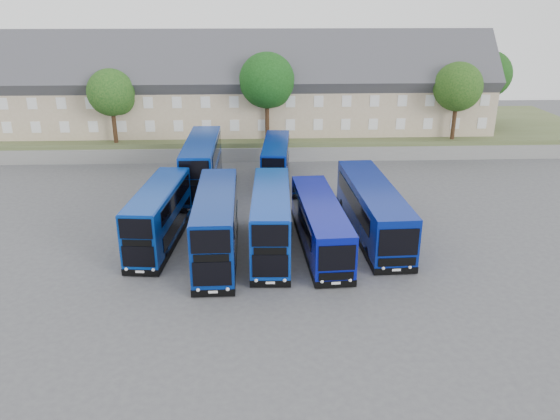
{
  "coord_description": "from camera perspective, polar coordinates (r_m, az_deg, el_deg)",
  "views": [
    {
      "loc": [
        0.95,
        -32.0,
        16.17
      ],
      "look_at": [
        2.46,
        4.0,
        2.2
      ],
      "focal_mm": 35.0,
      "sensor_mm": 36.0,
      "label": 1
    }
  ],
  "objects": [
    {
      "name": "dd_front_left",
      "position": [
        38.84,
        -12.52,
        -0.74
      ],
      "size": [
        3.32,
        10.42,
        4.07
      ],
      "rotation": [
        0.0,
        0.0,
        -0.1
      ],
      "color": "navy",
      "rests_on": "ground"
    },
    {
      "name": "coach_east_a",
      "position": [
        37.65,
        4.19,
        -1.61
      ],
      "size": [
        3.18,
        12.18,
        3.3
      ],
      "rotation": [
        0.0,
        0.0,
        0.05
      ],
      "color": "#07108F",
      "rests_on": "ground"
    },
    {
      "name": "dd_front_right",
      "position": [
        36.83,
        -0.93,
        -1.26
      ],
      "size": [
        2.88,
        10.87,
        4.28
      ],
      "rotation": [
        0.0,
        0.0,
        -0.04
      ],
      "color": "#08309E",
      "rests_on": "ground"
    },
    {
      "name": "terrace_row",
      "position": [
        62.74,
        -3.32,
        12.38
      ],
      "size": [
        54.0,
        10.4,
        11.2
      ],
      "color": "tan",
      "rests_on": "earth_bank"
    },
    {
      "name": "earth_bank",
      "position": [
        67.73,
        -3.18,
        8.22
      ],
      "size": [
        80.0,
        20.0,
        2.0
      ],
      "primitive_type": "cube",
      "color": "#4F5A32",
      "rests_on": "ground"
    },
    {
      "name": "retaining_wall",
      "position": [
        58.09,
        -3.27,
        5.77
      ],
      "size": [
        70.0,
        0.4,
        1.5
      ],
      "primitive_type": "cube",
      "color": "slate",
      "rests_on": "ground"
    },
    {
      "name": "tree_far",
      "position": [
        70.14,
        20.99,
        12.93
      ],
      "size": [
        5.44,
        5.44,
        8.67
      ],
      "color": "#382314",
      "rests_on": "earth_bank"
    },
    {
      "name": "dd_rear_left",
      "position": [
        48.99,
        -8.13,
        4.51
      ],
      "size": [
        2.74,
        11.68,
        4.64
      ],
      "rotation": [
        0.0,
        0.0,
        -0.01
      ],
      "color": "navy",
      "rests_on": "ground"
    },
    {
      "name": "tree_west",
      "position": [
        59.69,
        -17.09,
        11.5
      ],
      "size": [
        4.8,
        4.8,
        7.65
      ],
      "color": "#382314",
      "rests_on": "earth_bank"
    },
    {
      "name": "tree_east",
      "position": [
        61.54,
        18.18,
        11.97
      ],
      "size": [
        5.12,
        5.12,
        8.16
      ],
      "color": "#382314",
      "rests_on": "earth_bank"
    },
    {
      "name": "dd_rear_right",
      "position": [
        50.88,
        -0.44,
        4.92
      ],
      "size": [
        3.04,
        9.95,
        3.89
      ],
      "rotation": [
        0.0,
        0.0,
        -0.08
      ],
      "color": "#082597",
      "rests_on": "ground"
    },
    {
      "name": "coach_east_b",
      "position": [
        40.25,
        9.64,
        -0.04
      ],
      "size": [
        3.31,
        13.51,
        3.67
      ],
      "rotation": [
        0.0,
        0.0,
        0.04
      ],
      "color": "navy",
      "rests_on": "ground"
    },
    {
      "name": "ground",
      "position": [
        35.87,
        -3.68,
        -5.65
      ],
      "size": [
        120.0,
        120.0,
        0.0
      ],
      "primitive_type": "plane",
      "color": "#4C4C51",
      "rests_on": "ground"
    },
    {
      "name": "dd_front_mid",
      "position": [
        36.2,
        -6.65,
        -1.7
      ],
      "size": [
        2.72,
        11.19,
        4.43
      ],
      "rotation": [
        0.0,
        0.0,
        0.02
      ],
      "color": "navy",
      "rests_on": "ground"
    },
    {
      "name": "tree_mid",
      "position": [
        58.18,
        -1.24,
        13.18
      ],
      "size": [
        5.76,
        5.76,
        9.18
      ],
      "color": "#382314",
      "rests_on": "earth_bank"
    }
  ]
}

